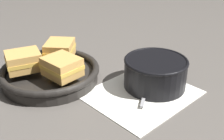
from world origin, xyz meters
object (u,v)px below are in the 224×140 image
(soup_bowl, at_px, (155,71))
(sandwich_near_left, at_px, (60,50))
(sandwich_far_left, at_px, (62,67))
(spoon, at_px, (147,82))
(sandwich_near_right, at_px, (24,61))
(skillet, at_px, (50,74))

(soup_bowl, relative_size, sandwich_near_left, 1.43)
(sandwich_far_left, bearing_deg, spoon, -45.94)
(spoon, xyz_separation_m, sandwich_near_right, (-0.19, 0.25, 0.06))
(soup_bowl, distance_m, sandwich_far_left, 0.23)
(soup_bowl, bearing_deg, sandwich_near_left, 108.35)
(skillet, distance_m, sandwich_near_right, 0.08)
(soup_bowl, bearing_deg, sandwich_near_right, 124.92)
(spoon, distance_m, skillet, 0.26)
(sandwich_near_left, distance_m, sandwich_far_left, 0.11)
(sandwich_near_left, distance_m, sandwich_near_right, 0.11)
(soup_bowl, xyz_separation_m, sandwich_near_left, (-0.08, 0.25, 0.02))
(spoon, bearing_deg, skillet, 97.40)
(sandwich_near_left, height_order, sandwich_near_right, same)
(skillet, xyz_separation_m, sandwich_near_left, (0.06, 0.02, 0.04))
(spoon, bearing_deg, sandwich_near_left, 83.24)
(soup_bowl, xyz_separation_m, sandwich_near_right, (-0.19, 0.27, 0.02))
(sandwich_near_left, xyz_separation_m, sandwich_far_left, (-0.07, -0.08, 0.00))
(spoon, height_order, skillet, skillet)
(skillet, relative_size, sandwich_far_left, 2.87)
(sandwich_near_right, bearing_deg, spoon, -53.98)
(spoon, distance_m, sandwich_near_right, 0.32)
(spoon, bearing_deg, sandwich_near_right, 100.80)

